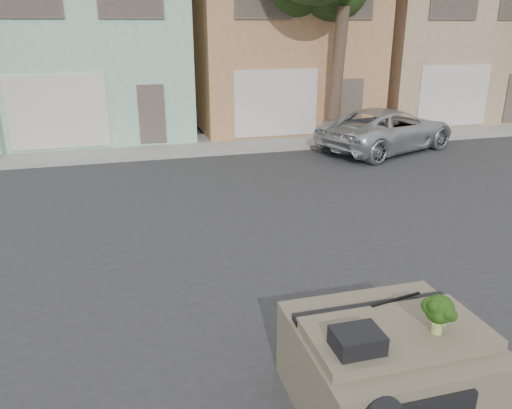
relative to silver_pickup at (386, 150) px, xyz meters
name	(u,v)px	position (x,y,z in m)	size (l,w,h in m)	color
ground_plane	(295,283)	(-6.32, -8.25, 0.00)	(120.00, 120.00, 0.00)	#303033
sidewalk	(197,145)	(-6.32, 2.25, 0.07)	(40.00, 3.00, 0.15)	gray
townhouse_mint	(89,35)	(-9.82, 6.25, 3.77)	(7.20, 8.20, 7.55)	#99CFAE
townhouse_tan	(272,34)	(-2.32, 6.25, 3.77)	(7.20, 8.20, 7.55)	tan
townhouse_beige	(426,34)	(5.18, 6.25, 3.77)	(7.20, 8.20, 7.55)	tan
silver_pickup	(386,150)	(0.00, 0.00, 0.00)	(2.42, 5.26, 1.46)	silver
tree_near	(340,22)	(-1.32, 1.55, 4.25)	(4.40, 4.00, 8.50)	#253E18
car_dashboard	(386,364)	(-6.32, -11.25, 0.56)	(2.00, 1.80, 1.12)	#675F4A
instrument_hump	(357,340)	(-6.90, -11.60, 1.22)	(0.48, 0.38, 0.20)	black
wiper_arm	(396,299)	(-6.04, -10.87, 1.13)	(0.70, 0.03, 0.02)	black
broccoli	(439,314)	(-5.98, -11.56, 1.34)	(0.36, 0.36, 0.44)	#1A370D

